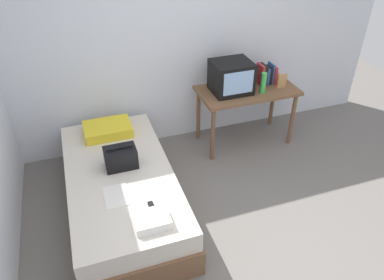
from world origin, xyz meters
name	(u,v)px	position (x,y,z in m)	size (l,w,h in m)	color
ground_plane	(248,246)	(0.00, 0.00, 0.00)	(8.00, 8.00, 0.00)	slate
wall_back	(179,35)	(0.00, 2.00, 1.30)	(5.20, 0.10, 2.60)	silver
bed	(122,190)	(-0.97, 0.86, 0.23)	(1.00, 2.00, 0.47)	brown
desk	(247,96)	(0.69, 1.57, 0.63)	(1.16, 0.60, 0.72)	brown
tv	(231,77)	(0.48, 1.58, 0.90)	(0.44, 0.39, 0.36)	black
water_bottle	(263,83)	(0.81, 1.43, 0.84)	(0.06, 0.06, 0.24)	green
book_row	(266,74)	(0.97, 1.65, 0.83)	(0.20, 0.17, 0.25)	#B72D33
picture_frame	(282,81)	(1.08, 1.47, 0.81)	(0.11, 0.02, 0.17)	#B27F4C
pillow	(108,129)	(-0.97, 1.55, 0.52)	(0.50, 0.36, 0.11)	yellow
handbag	(121,158)	(-0.93, 0.93, 0.57)	(0.30, 0.20, 0.23)	black
magazine	(116,196)	(-1.05, 0.53, 0.47)	(0.21, 0.29, 0.01)	white
remote_dark	(152,208)	(-0.79, 0.28, 0.48)	(0.04, 0.16, 0.02)	black
folded_towel	(152,220)	(-0.83, 0.12, 0.50)	(0.28, 0.22, 0.08)	white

